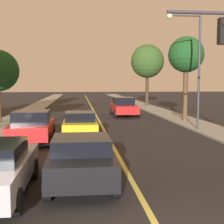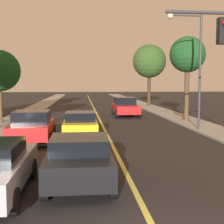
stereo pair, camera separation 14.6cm
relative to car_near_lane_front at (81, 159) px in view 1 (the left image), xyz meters
The scene contains 10 objects.
road_surface 31.88m from the car_near_lane_front, 87.25° to the left, with size 10.93×80.00×0.01m.
sidewalk_left 32.26m from the car_near_lane_front, 99.25° to the left, with size 2.50×80.00×0.12m.
sidewalk_right 32.89m from the car_near_lane_front, 75.48° to the left, with size 2.50×80.00×0.12m.
car_near_lane_front is the anchor object (origin of this frame).
car_near_lane_second 7.52m from the car_near_lane_front, 90.00° to the left, with size 1.87×3.94×1.47m.
car_outer_lane_second 7.24m from the car_near_lane_front, 109.41° to the left, with size 2.06×4.02×1.61m.
car_far_oncoming 19.30m from the car_near_lane_front, 78.07° to the left, with size 2.12×5.08×1.70m.
streetlamp_right 12.46m from the car_near_lane_front, 54.75° to the left, with size 2.17×0.36×7.07m.
tree_right_near 31.98m from the car_near_lane_front, 74.01° to the left, with size 4.23×4.23×7.75m.
tree_right_far 17.08m from the car_near_lane_front, 60.42° to the left, with size 2.74×2.74×6.41m.
Camera 1 is at (-1.60, -4.85, 3.00)m, focal length 50.00 mm.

